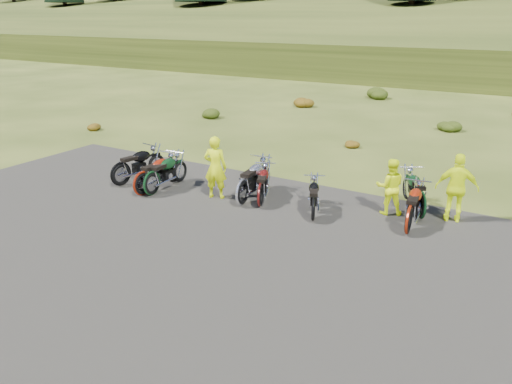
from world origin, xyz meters
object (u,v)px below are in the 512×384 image
Objects in this scene: motorcycle_0 at (122,186)px; motorcycle_3 at (243,206)px; motorcycle_7 at (420,219)px; person_middle at (215,168)px.

motorcycle_0 is 4.33m from motorcycle_3.
person_middle is at bearing 75.37° from motorcycle_7.
motorcycle_7 is at bearing -67.44° from motorcycle_0.
motorcycle_0 is at bearing 91.90° from motorcycle_3.
motorcycle_0 is 3.47m from person_middle.
motorcycle_7 is at bearing 179.05° from person_middle.
motorcycle_0 is at bearing -4.57° from person_middle.
motorcycle_3 is (4.30, 0.53, 0.00)m from motorcycle_0.
motorcycle_7 is 5.98m from person_middle.
motorcycle_0 is at bearing 74.06° from motorcycle_7.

